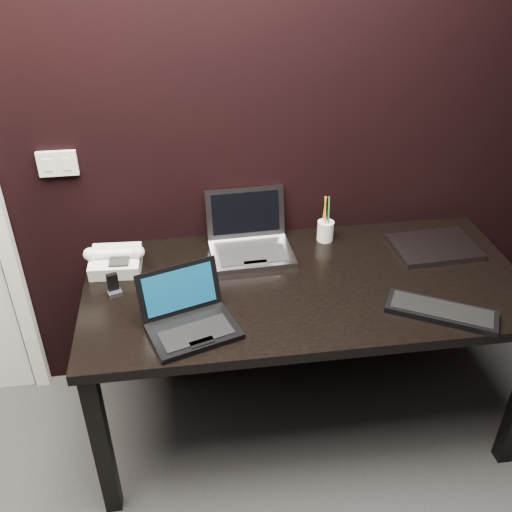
{
  "coord_description": "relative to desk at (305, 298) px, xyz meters",
  "views": [
    {
      "loc": [
        -0.14,
        -0.35,
        2.01
      ],
      "look_at": [
        0.1,
        1.35,
        0.91
      ],
      "focal_mm": 40.0,
      "sensor_mm": 36.0,
      "label": 1
    }
  ],
  "objects": [
    {
      "name": "wall_back",
      "position": [
        -0.3,
        0.4,
        0.64
      ],
      "size": [
        4.0,
        0.0,
        4.0
      ],
      "primitive_type": "plane",
      "rotation": [
        1.57,
        0.0,
        0.0
      ],
      "color": "black",
      "rests_on": "ground"
    },
    {
      "name": "wall_switch",
      "position": [
        -0.92,
        0.39,
        0.46
      ],
      "size": [
        0.15,
        0.02,
        0.1
      ],
      "color": "silver",
      "rests_on": "wall_back"
    },
    {
      "name": "desk",
      "position": [
        0.0,
        0.0,
        0.0
      ],
      "size": [
        1.7,
        0.8,
        0.74
      ],
      "color": "black",
      "rests_on": "ground"
    },
    {
      "name": "netbook",
      "position": [
        -0.46,
        -0.21,
        0.12
      ],
      "size": [
        0.36,
        0.34,
        0.19
      ],
      "color": "black",
      "rests_on": "desk"
    },
    {
      "name": "silver_laptop",
      "position": [
        -0.19,
        0.25,
        0.12
      ],
      "size": [
        0.35,
        0.31,
        0.23
      ],
      "color": "#939398",
      "rests_on": "desk"
    },
    {
      "name": "ext_keyboard",
      "position": [
        0.43,
        -0.26,
        0.09
      ],
      "size": [
        0.4,
        0.3,
        0.02
      ],
      "color": "black",
      "rests_on": "desk"
    },
    {
      "name": "closed_laptop",
      "position": [
        0.58,
        0.15,
        0.09
      ],
      "size": [
        0.35,
        0.26,
        0.02
      ],
      "color": "gray",
      "rests_on": "desk"
    },
    {
      "name": "desk_phone",
      "position": [
        -0.73,
        0.19,
        0.12
      ],
      "size": [
        0.24,
        0.19,
        0.12
      ],
      "color": "silver",
      "rests_on": "desk"
    },
    {
      "name": "mobile_phone",
      "position": [
        -0.73,
        0.02,
        0.11
      ],
      "size": [
        0.06,
        0.05,
        0.09
      ],
      "color": "black",
      "rests_on": "desk"
    },
    {
      "name": "pen_cup",
      "position": [
        0.15,
        0.3,
        0.13
      ],
      "size": [
        0.09,
        0.09,
        0.21
      ],
      "color": "silver",
      "rests_on": "desk"
    }
  ]
}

